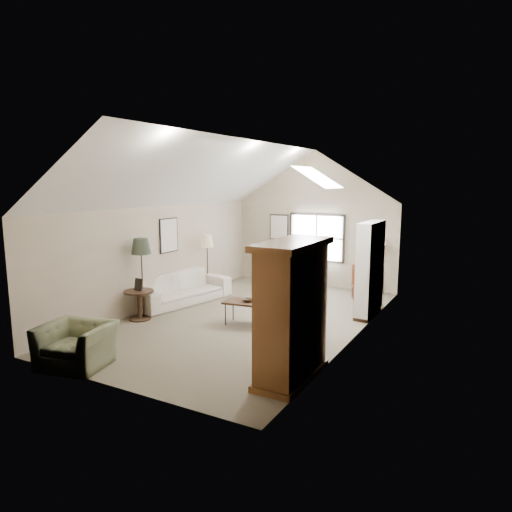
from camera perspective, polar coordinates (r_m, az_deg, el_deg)
The scene contains 18 objects.
room_shell at distance 10.03m, azimuth -1.12°, elevation 9.91°, with size 5.01×8.01×4.00m.
window at distance 13.67m, azimuth 7.59°, elevation 2.30°, with size 1.72×0.08×1.42m, color black.
skylight at distance 10.28m, azimuth 7.83°, elevation 9.89°, with size 0.80×1.20×0.52m, color white, non-canonical shape.
wall_art at distance 12.74m, azimuth -4.08°, elevation 3.10°, with size 1.97×3.71×0.88m.
armoire at distance 7.18m, azimuth 4.51°, elevation -6.92°, with size 0.60×1.50×2.20m, color brown.
tv_alcove at distance 10.81m, azimuth 14.08°, elevation -1.37°, with size 0.32×1.30×2.10m, color white.
media_console at distance 11.00m, azimuth 13.80°, elevation -5.72°, with size 0.34×1.18×0.60m, color #382316.
tv_panel at distance 10.86m, azimuth 13.93°, elevation -2.56°, with size 0.05×0.90×0.55m, color black.
sofa at distance 11.91m, azimuth -9.35°, elevation -3.97°, with size 2.68×1.05×0.78m, color beige.
armchair_near at distance 8.44m, azimuth -21.53°, elevation -10.32°, with size 1.11×0.97×0.72m, color #6B6E4D.
armchair_far at distance 13.78m, azimuth 5.27°, elevation -2.02°, with size 0.86×0.89×0.81m, color #525A3F.
coffee_table at distance 10.03m, azimuth -1.03°, elevation -7.14°, with size 1.02×0.57×0.52m, color #382817.
bowl at distance 9.96m, azimuth -1.03°, elevation -5.53°, with size 0.24×0.24×0.06m, color #352515.
side_table at distance 10.71m, azimuth -14.37°, elevation -5.96°, with size 0.67×0.67×0.67m, color #3B2318.
side_chair at distance 12.34m, azimuth 12.77°, elevation -3.28°, with size 0.36×0.36×0.92m, color brown.
tripod_lamp at distance 12.95m, azimuth 14.75°, elevation -0.76°, with size 0.53×0.53×1.81m, color white, non-canonical shape.
dark_lamp at distance 10.75m, azimuth -14.03°, elevation -2.59°, with size 0.45×0.45×1.87m, color #232A1D, non-canonical shape.
tan_lamp at distance 12.76m, azimuth -6.08°, elevation -0.95°, with size 0.34×0.34×1.68m, color tan, non-canonical shape.
Camera 1 is at (5.00, -8.69, 3.11)m, focal length 32.00 mm.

